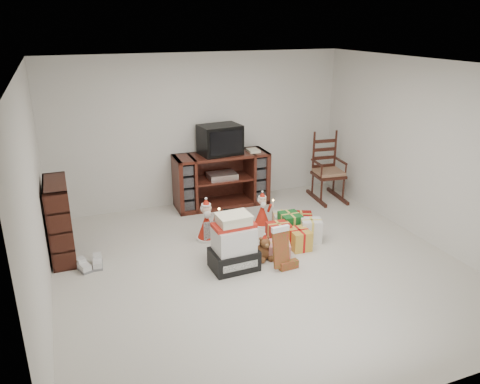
# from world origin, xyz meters

# --- Properties ---
(room) EXTENTS (5.01, 5.01, 2.51)m
(room) POSITION_xyz_m (0.00, 0.00, 1.25)
(room) COLOR beige
(room) RESTS_ON ground
(tv_stand) EXTENTS (1.58, 0.59, 0.90)m
(tv_stand) POSITION_xyz_m (0.25, 2.19, 0.45)
(tv_stand) COLOR #4A1E15
(tv_stand) RESTS_ON floor
(bookshelf) EXTENTS (0.29, 0.86, 1.05)m
(bookshelf) POSITION_xyz_m (-2.33, 1.19, 0.51)
(bookshelf) COLOR #36140E
(bookshelf) RESTS_ON floor
(rocking_chair) EXTENTS (0.57, 0.85, 1.22)m
(rocking_chair) POSITION_xyz_m (2.08, 1.83, 0.42)
(rocking_chair) COLOR #36140E
(rocking_chair) RESTS_ON floor
(gift_pile) EXTENTS (0.59, 0.44, 0.72)m
(gift_pile) POSITION_xyz_m (-0.33, 0.07, 0.32)
(gift_pile) COLOR black
(gift_pile) RESTS_ON floor
(red_suitcase) EXTENTS (0.46, 0.31, 0.65)m
(red_suitcase) POSITION_xyz_m (-0.23, 0.37, 0.28)
(red_suitcase) COLOR maroon
(red_suitcase) RESTS_ON floor
(stocking) EXTENTS (0.28, 0.14, 0.59)m
(stocking) POSITION_xyz_m (0.21, -0.17, 0.29)
(stocking) COLOR #0B6B15
(stocking) RESTS_ON floor
(teddy_bear) EXTENTS (0.22, 0.19, 0.32)m
(teddy_bear) POSITION_xyz_m (0.13, 0.15, 0.14)
(teddy_bear) COLOR brown
(teddy_bear) RESTS_ON floor
(santa_figurine) EXTENTS (0.27, 0.26, 0.56)m
(santa_figurine) POSITION_xyz_m (0.53, 1.13, 0.21)
(santa_figurine) COLOR #AD2012
(santa_figurine) RESTS_ON floor
(mrs_claus_figurine) EXTENTS (0.31, 0.29, 0.63)m
(mrs_claus_figurine) POSITION_xyz_m (-0.40, 0.98, 0.24)
(mrs_claus_figurine) COLOR #AD2012
(mrs_claus_figurine) RESTS_ON floor
(sneaker_pair) EXTENTS (0.36, 0.30, 0.10)m
(sneaker_pair) POSITION_xyz_m (-2.03, 0.74, 0.05)
(sneaker_pair) COLOR silver
(sneaker_pair) RESTS_ON floor
(gift_cluster) EXTENTS (0.81, 1.18, 0.28)m
(gift_cluster) POSITION_xyz_m (0.72, 0.54, 0.14)
(gift_cluster) COLOR #B32014
(gift_cluster) RESTS_ON floor
(crt_television) EXTENTS (0.70, 0.54, 0.48)m
(crt_television) POSITION_xyz_m (0.24, 2.20, 1.14)
(crt_television) COLOR black
(crt_television) RESTS_ON tv_stand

